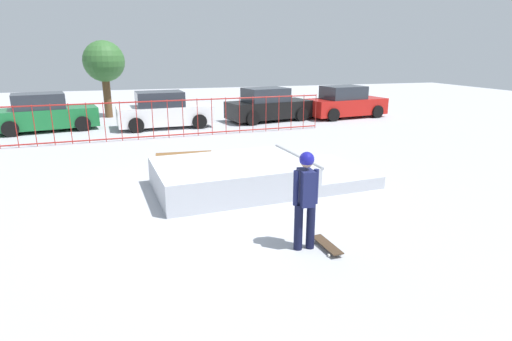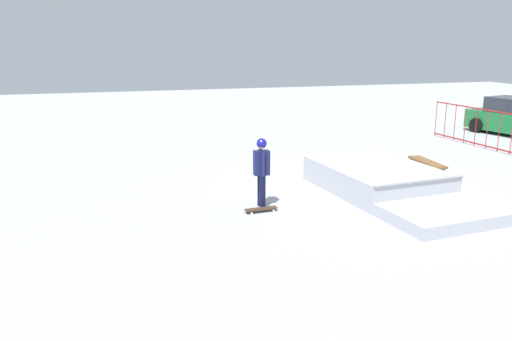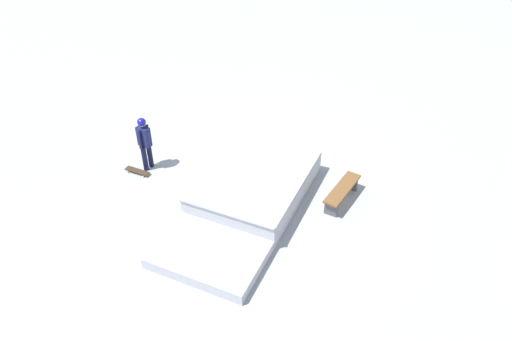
{
  "view_description": "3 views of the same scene",
  "coord_description": "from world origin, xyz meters",
  "px_view_note": "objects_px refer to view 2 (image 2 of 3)",
  "views": [
    {
      "loc": [
        -1.5,
        -9.07,
        3.3
      ],
      "look_at": [
        0.83,
        -1.08,
        0.9
      ],
      "focal_mm": 29.1,
      "sensor_mm": 36.0,
      "label": 1
    },
    {
      "loc": [
        12.95,
        -6.7,
        4.03
      ],
      "look_at": [
        1.37,
        -3.23,
        1.0
      ],
      "focal_mm": 36.83,
      "sensor_mm": 36.0,
      "label": 2
    },
    {
      "loc": [
        9.46,
        5.41,
        8.35
      ],
      "look_at": [
        0.36,
        0.28,
        0.6
      ],
      "focal_mm": 32.68,
      "sensor_mm": 36.0,
      "label": 3
    }
  ],
  "objects_px": {
    "skateboard": "(261,209)",
    "skater": "(262,167)",
    "skate_ramp": "(386,183)",
    "park_bench": "(427,165)"
  },
  "relations": [
    {
      "from": "skateboard",
      "to": "park_bench",
      "type": "distance_m",
      "value": 6.03
    },
    {
      "from": "skate_ramp",
      "to": "skateboard",
      "type": "height_order",
      "value": "skate_ramp"
    },
    {
      "from": "skateboard",
      "to": "skater",
      "type": "bearing_deg",
      "value": -112.82
    },
    {
      "from": "skate_ramp",
      "to": "skater",
      "type": "bearing_deg",
      "value": -94.63
    },
    {
      "from": "skater",
      "to": "skateboard",
      "type": "bearing_deg",
      "value": 74.72
    },
    {
      "from": "skater",
      "to": "skateboard",
      "type": "distance_m",
      "value": 1.01
    },
    {
      "from": "skate_ramp",
      "to": "park_bench",
      "type": "height_order",
      "value": "skate_ramp"
    },
    {
      "from": "skate_ramp",
      "to": "park_bench",
      "type": "xyz_separation_m",
      "value": [
        -1.35,
        2.16,
        0.04
      ]
    },
    {
      "from": "skateboard",
      "to": "park_bench",
      "type": "height_order",
      "value": "park_bench"
    },
    {
      "from": "park_bench",
      "to": "skater",
      "type": "bearing_deg",
      "value": -76.26
    }
  ]
}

